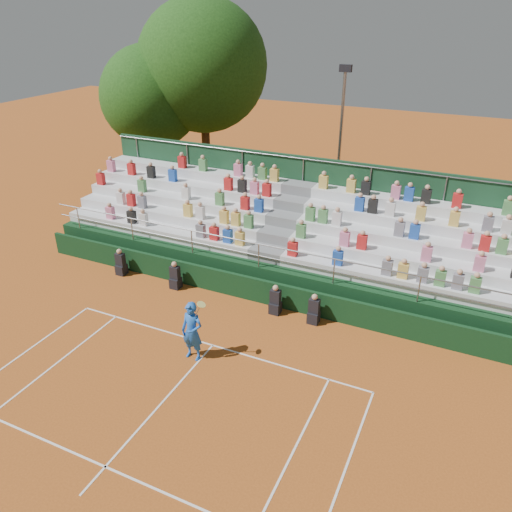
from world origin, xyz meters
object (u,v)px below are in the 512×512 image
at_px(tree_east, 202,66).
at_px(floodlight_mast, 341,131).
at_px(tennis_player, 192,331).
at_px(tree_west, 151,97).

bearing_deg(tree_east, floodlight_mast, -7.38).
xyz_separation_m(tennis_player, tree_west, (-10.82, 13.63, 4.49)).
bearing_deg(tennis_player, floodlight_mast, 88.06).
relative_size(tennis_player, floodlight_mast, 0.29).
height_order(tennis_player, floodlight_mast, floodlight_mast).
distance_m(tennis_player, tree_west, 17.97).
height_order(tree_west, floodlight_mast, tree_west).
bearing_deg(tennis_player, tree_west, 128.44).
bearing_deg(tennis_player, tree_east, 118.34).
bearing_deg(tree_west, tennis_player, -51.56).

